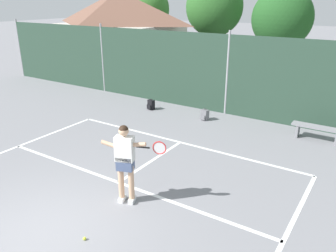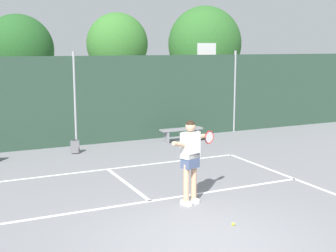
# 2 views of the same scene
# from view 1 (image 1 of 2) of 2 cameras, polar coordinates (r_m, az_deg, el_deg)

# --- Properties ---
(ground_plane) EXTENTS (120.00, 120.00, 0.00)m
(ground_plane) POSITION_cam_1_polar(r_m,az_deg,el_deg) (7.41, -21.48, -16.95)
(ground_plane) COLOR gray
(court_markings) EXTENTS (8.30, 11.10, 0.01)m
(court_markings) POSITION_cam_1_polar(r_m,az_deg,el_deg) (7.70, -17.53, -14.78)
(court_markings) COLOR white
(court_markings) RESTS_ON ground
(chainlink_fence) EXTENTS (26.09, 0.09, 3.24)m
(chainlink_fence) POSITION_cam_1_polar(r_m,az_deg,el_deg) (13.46, 9.93, 8.39)
(chainlink_fence) COLOR #284233
(chainlink_fence) RESTS_ON ground
(clubhouse_building) EXTENTS (7.19, 4.89, 4.78)m
(clubhouse_building) POSITION_cam_1_polar(r_m,az_deg,el_deg) (21.31, -8.03, 15.49)
(clubhouse_building) COLOR beige
(clubhouse_building) RESTS_ON ground
(treeline_backdrop) EXTENTS (24.56, 4.05, 5.80)m
(treeline_backdrop) POSITION_cam_1_polar(r_m,az_deg,el_deg) (21.39, 24.50, 16.81)
(treeline_backdrop) COLOR brown
(treeline_backdrop) RESTS_ON ground
(tennis_player) EXTENTS (1.34, 0.63, 1.85)m
(tennis_player) POSITION_cam_1_polar(r_m,az_deg,el_deg) (7.44, -7.15, -5.26)
(tennis_player) COLOR silver
(tennis_player) RESTS_ON ground
(tennis_ball) EXTENTS (0.07, 0.07, 0.07)m
(tennis_ball) POSITION_cam_1_polar(r_m,az_deg,el_deg) (7.03, -13.85, -17.89)
(tennis_ball) COLOR #CCE033
(tennis_ball) RESTS_ON ground
(backpack_black) EXTENTS (0.32, 0.30, 0.46)m
(backpack_black) POSITION_cam_1_polar(r_m,az_deg,el_deg) (14.12, -2.89, 3.56)
(backpack_black) COLOR black
(backpack_black) RESTS_ON ground
(backpack_grey) EXTENTS (0.32, 0.30, 0.46)m
(backpack_grey) POSITION_cam_1_polar(r_m,az_deg,el_deg) (12.94, 6.18, 1.85)
(backpack_grey) COLOR slate
(backpack_grey) RESTS_ON ground
(courtside_bench) EXTENTS (1.60, 0.36, 0.48)m
(courtside_bench) POSITION_cam_1_polar(r_m,az_deg,el_deg) (11.97, 23.83, -0.60)
(courtside_bench) COLOR gray
(courtside_bench) RESTS_ON ground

